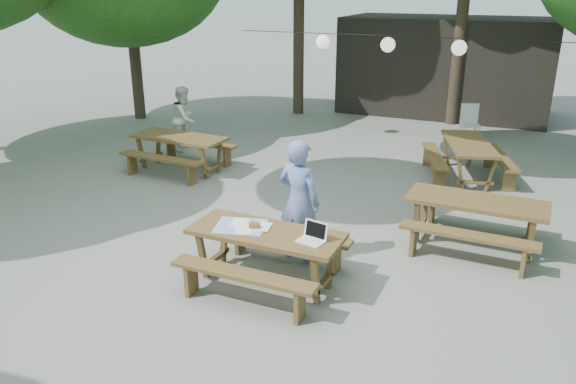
% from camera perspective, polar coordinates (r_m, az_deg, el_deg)
% --- Properties ---
extents(ground, '(80.00, 80.00, 0.00)m').
position_cam_1_polar(ground, '(8.62, 0.37, -5.29)').
color(ground, slate).
rests_on(ground, ground).
extents(pavilion, '(6.00, 3.00, 2.80)m').
position_cam_1_polar(pavilion, '(17.96, 15.80, 12.26)').
color(pavilion, black).
rests_on(pavilion, ground).
extents(main_picnic_table, '(2.00, 1.58, 0.75)m').
position_cam_1_polar(main_picnic_table, '(7.40, -2.22, -6.55)').
color(main_picnic_table, brown).
rests_on(main_picnic_table, ground).
extents(picnic_table_nw, '(2.03, 1.66, 0.75)m').
position_cam_1_polar(picnic_table_nw, '(12.05, -10.91, 3.94)').
color(picnic_table_nw, brown).
rests_on(picnic_table_nw, ground).
extents(picnic_table_ne, '(2.02, 1.63, 0.75)m').
position_cam_1_polar(picnic_table_ne, '(8.85, 18.42, -2.95)').
color(picnic_table_ne, brown).
rests_on(picnic_table_ne, ground).
extents(picnic_table_far_e, '(2.10, 2.30, 0.75)m').
position_cam_1_polar(picnic_table_far_e, '(11.95, 17.75, 3.17)').
color(picnic_table_far_e, brown).
rests_on(picnic_table_far_e, ground).
extents(woman, '(0.71, 0.53, 1.77)m').
position_cam_1_polar(woman, '(7.85, 1.12, -0.91)').
color(woman, '#6A7DC1').
rests_on(woman, ground).
extents(second_person, '(0.72, 0.84, 1.51)m').
position_cam_1_polar(second_person, '(13.52, -10.47, 7.37)').
color(second_person, white).
rests_on(second_person, ground).
extents(plastic_chair, '(0.56, 0.56, 0.90)m').
position_cam_1_polar(plastic_chair, '(14.94, 17.93, 6.00)').
color(plastic_chair, silver).
rests_on(plastic_chair, ground).
extents(laptop, '(0.37, 0.32, 0.24)m').
position_cam_1_polar(laptop, '(6.97, 2.56, -4.50)').
color(laptop, white).
rests_on(laptop, main_picnic_table).
extents(tabletop_clutter, '(0.79, 0.70, 0.08)m').
position_cam_1_polar(tabletop_clutter, '(7.38, -4.52, -3.46)').
color(tabletop_clutter, '#375ABB').
rests_on(tabletop_clutter, main_picnic_table).
extents(paper_lanterns, '(9.00, 0.34, 0.38)m').
position_cam_1_polar(paper_lanterns, '(13.59, 10.17, 14.53)').
color(paper_lanterns, black).
rests_on(paper_lanterns, ground).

